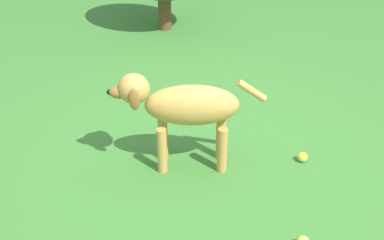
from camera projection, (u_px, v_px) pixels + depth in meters
ground at (208, 150)px, 3.28m from camera, size 14.00×14.00×0.00m
dog at (183, 107)px, 2.93m from camera, size 0.92×0.39×0.64m
tennis_ball_1 at (303, 157)px, 3.16m from camera, size 0.07×0.07×0.07m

